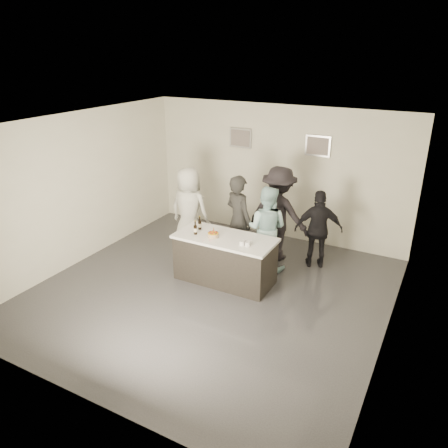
{
  "coord_description": "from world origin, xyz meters",
  "views": [
    {
      "loc": [
        3.46,
        -5.93,
        4.13
      ],
      "look_at": [
        0.0,
        0.5,
        1.15
      ],
      "focal_mm": 35.0,
      "sensor_mm": 36.0,
      "label": 1
    }
  ],
  "objects_px": {
    "bar_counter": "(225,259)",
    "person_guest_right": "(319,229)",
    "beer_bottle_b": "(195,228)",
    "person_guest_left": "(189,210)",
    "beer_bottle_a": "(200,223)",
    "person_guest_back": "(278,214)",
    "person_main_black": "(238,220)",
    "cake": "(213,235)",
    "person_main_blue": "(266,228)"
  },
  "relations": [
    {
      "from": "beer_bottle_b",
      "to": "person_main_blue",
      "type": "relative_size",
      "value": 0.15
    },
    {
      "from": "person_main_black",
      "to": "person_guest_right",
      "type": "relative_size",
      "value": 1.16
    },
    {
      "from": "bar_counter",
      "to": "person_guest_back",
      "type": "height_order",
      "value": "person_guest_back"
    },
    {
      "from": "bar_counter",
      "to": "person_guest_left",
      "type": "xyz_separation_m",
      "value": [
        -1.32,
        0.86,
        0.47
      ]
    },
    {
      "from": "person_main_black",
      "to": "person_guest_back",
      "type": "distance_m",
      "value": 0.84
    },
    {
      "from": "bar_counter",
      "to": "person_guest_right",
      "type": "height_order",
      "value": "person_guest_right"
    },
    {
      "from": "bar_counter",
      "to": "person_main_blue",
      "type": "height_order",
      "value": "person_main_blue"
    },
    {
      "from": "cake",
      "to": "person_guest_back",
      "type": "relative_size",
      "value": 0.1
    },
    {
      "from": "person_guest_right",
      "to": "person_guest_left",
      "type": "bearing_deg",
      "value": -9.65
    },
    {
      "from": "person_main_blue",
      "to": "beer_bottle_b",
      "type": "bearing_deg",
      "value": 39.5
    },
    {
      "from": "cake",
      "to": "beer_bottle_b",
      "type": "bearing_deg",
      "value": -173.54
    },
    {
      "from": "person_guest_left",
      "to": "person_guest_back",
      "type": "distance_m",
      "value": 1.89
    },
    {
      "from": "bar_counter",
      "to": "person_guest_back",
      "type": "distance_m",
      "value": 1.55
    },
    {
      "from": "person_main_blue",
      "to": "person_guest_right",
      "type": "relative_size",
      "value": 1.07
    },
    {
      "from": "cake",
      "to": "beer_bottle_a",
      "type": "xyz_separation_m",
      "value": [
        -0.4,
        0.2,
        0.09
      ]
    },
    {
      "from": "person_guest_right",
      "to": "person_guest_back",
      "type": "xyz_separation_m",
      "value": [
        -0.84,
        -0.03,
        0.18
      ]
    },
    {
      "from": "person_guest_left",
      "to": "person_guest_right",
      "type": "bearing_deg",
      "value": -168.26
    },
    {
      "from": "beer_bottle_a",
      "to": "beer_bottle_b",
      "type": "relative_size",
      "value": 1.0
    },
    {
      "from": "beer_bottle_a",
      "to": "person_guest_right",
      "type": "height_order",
      "value": "person_guest_right"
    },
    {
      "from": "beer_bottle_b",
      "to": "person_guest_right",
      "type": "relative_size",
      "value": 0.16
    },
    {
      "from": "cake",
      "to": "person_main_black",
      "type": "relative_size",
      "value": 0.11
    },
    {
      "from": "bar_counter",
      "to": "cake",
      "type": "xyz_separation_m",
      "value": [
        -0.19,
        -0.1,
        0.49
      ]
    },
    {
      "from": "person_guest_right",
      "to": "bar_counter",
      "type": "bearing_deg",
      "value": 25.22
    },
    {
      "from": "cake",
      "to": "person_main_blue",
      "type": "distance_m",
      "value": 1.16
    },
    {
      "from": "person_guest_left",
      "to": "beer_bottle_b",
      "type": "bearing_deg",
      "value": 127.9
    },
    {
      "from": "person_guest_right",
      "to": "person_guest_back",
      "type": "relative_size",
      "value": 0.81
    },
    {
      "from": "person_main_black",
      "to": "person_main_blue",
      "type": "distance_m",
      "value": 0.6
    },
    {
      "from": "person_guest_left",
      "to": "person_guest_right",
      "type": "xyz_separation_m",
      "value": [
        2.66,
        0.54,
        -0.12
      ]
    },
    {
      "from": "person_main_blue",
      "to": "person_main_black",
      "type": "bearing_deg",
      "value": -2.9
    },
    {
      "from": "beer_bottle_b",
      "to": "person_guest_left",
      "type": "xyz_separation_m",
      "value": [
        -0.78,
        1.0,
        -0.11
      ]
    },
    {
      "from": "person_main_black",
      "to": "person_guest_back",
      "type": "height_order",
      "value": "person_guest_back"
    },
    {
      "from": "person_guest_back",
      "to": "person_guest_left",
      "type": "bearing_deg",
      "value": 19.61
    },
    {
      "from": "beer_bottle_b",
      "to": "person_guest_left",
      "type": "distance_m",
      "value": 1.27
    },
    {
      "from": "cake",
      "to": "person_guest_left",
      "type": "xyz_separation_m",
      "value": [
        -1.13,
        0.96,
        -0.02
      ]
    },
    {
      "from": "beer_bottle_a",
      "to": "person_guest_left",
      "type": "height_order",
      "value": "person_guest_left"
    },
    {
      "from": "bar_counter",
      "to": "person_guest_right",
      "type": "bearing_deg",
      "value": 46.43
    },
    {
      "from": "cake",
      "to": "bar_counter",
      "type": "bearing_deg",
      "value": 28.94
    },
    {
      "from": "beer_bottle_a",
      "to": "person_guest_right",
      "type": "relative_size",
      "value": 0.16
    },
    {
      "from": "cake",
      "to": "person_guest_back",
      "type": "distance_m",
      "value": 1.63
    },
    {
      "from": "beer_bottle_b",
      "to": "person_guest_left",
      "type": "relative_size",
      "value": 0.14
    },
    {
      "from": "beer_bottle_b",
      "to": "person_main_blue",
      "type": "distance_m",
      "value": 1.42
    },
    {
      "from": "bar_counter",
      "to": "person_guest_left",
      "type": "relative_size",
      "value": 1.02
    },
    {
      "from": "person_main_black",
      "to": "person_main_blue",
      "type": "relative_size",
      "value": 1.08
    },
    {
      "from": "person_main_blue",
      "to": "person_guest_right",
      "type": "height_order",
      "value": "person_main_blue"
    },
    {
      "from": "person_guest_left",
      "to": "person_guest_right",
      "type": "relative_size",
      "value": 1.15
    },
    {
      "from": "beer_bottle_a",
      "to": "person_main_blue",
      "type": "height_order",
      "value": "person_main_blue"
    },
    {
      "from": "person_guest_back",
      "to": "person_main_black",
      "type": "bearing_deg",
      "value": 44.67
    },
    {
      "from": "person_guest_left",
      "to": "person_guest_back",
      "type": "height_order",
      "value": "person_guest_back"
    },
    {
      "from": "person_guest_right",
      "to": "person_guest_back",
      "type": "bearing_deg",
      "value": -19.0
    },
    {
      "from": "person_main_blue",
      "to": "person_guest_right",
      "type": "distance_m",
      "value": 1.04
    }
  ]
}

